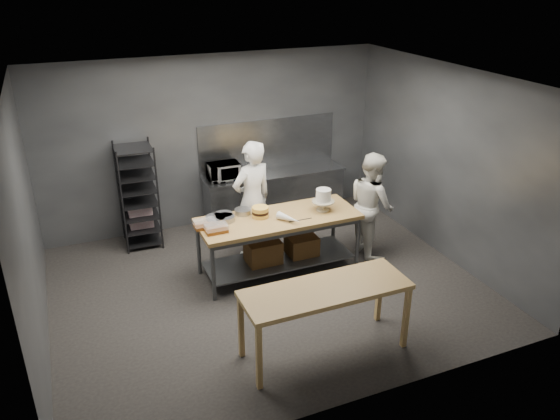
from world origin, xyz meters
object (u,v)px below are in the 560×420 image
at_px(near_counter, 326,294).
at_px(frosted_cake_stand, 323,197).
at_px(work_table, 279,237).
at_px(microwave, 224,172).
at_px(layer_cake, 260,212).
at_px(chef_right, 371,204).
at_px(chef_behind, 252,200).
at_px(speed_rack, 138,196).

height_order(near_counter, frosted_cake_stand, frosted_cake_stand).
height_order(work_table, microwave, microwave).
relative_size(work_table, near_counter, 1.20).
relative_size(near_counter, frosted_cake_stand, 5.87).
xyz_separation_m(frosted_cake_stand, layer_cake, (-0.96, 0.14, -0.13)).
bearing_deg(work_table, chef_right, -0.16).
distance_m(chef_behind, microwave, 1.17).
distance_m(near_counter, chef_right, 2.69).
relative_size(work_table, microwave, 4.43).
xyz_separation_m(work_table, frosted_cake_stand, (0.70, -0.05, 0.56)).
xyz_separation_m(microwave, frosted_cake_stand, (0.98, -1.86, 0.08)).
relative_size(chef_behind, frosted_cake_stand, 5.63).
distance_m(speed_rack, layer_cake, 2.24).
distance_m(chef_behind, chef_right, 1.89).
bearing_deg(chef_right, near_counter, 139.63).
relative_size(work_table, frosted_cake_stand, 7.04).
bearing_deg(microwave, layer_cake, -89.25).
distance_m(near_counter, chef_behind, 2.64).
bearing_deg(layer_cake, chef_behind, 82.07).
bearing_deg(near_counter, chef_right, 47.34).
distance_m(work_table, speed_rack, 2.50).
xyz_separation_m(work_table, speed_rack, (-1.77, 1.73, 0.28)).
height_order(chef_behind, microwave, chef_behind).
height_order(chef_behind, layer_cake, chef_behind).
bearing_deg(microwave, work_table, -81.12).
bearing_deg(near_counter, microwave, 90.70).
xyz_separation_m(speed_rack, frosted_cake_stand, (2.47, -1.78, 0.28)).
bearing_deg(chef_right, layer_cake, 89.30).
xyz_separation_m(near_counter, frosted_cake_stand, (0.94, 1.93, 0.32)).
bearing_deg(chef_behind, work_table, 90.48).
xyz_separation_m(speed_rack, chef_right, (3.35, -1.74, -0.01)).
distance_m(chef_right, microwave, 2.61).
bearing_deg(work_table, frosted_cake_stand, -4.02).
height_order(speed_rack, chef_behind, chef_behind).
distance_m(near_counter, layer_cake, 2.08).
bearing_deg(speed_rack, near_counter, -67.55).
height_order(work_table, chef_right, chef_right).
relative_size(near_counter, microwave, 3.69).
xyz_separation_m(near_counter, microwave, (-0.05, 3.79, 0.24)).
height_order(work_table, layer_cake, layer_cake).
bearing_deg(chef_behind, near_counter, 73.66).
height_order(chef_right, microwave, chef_right).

